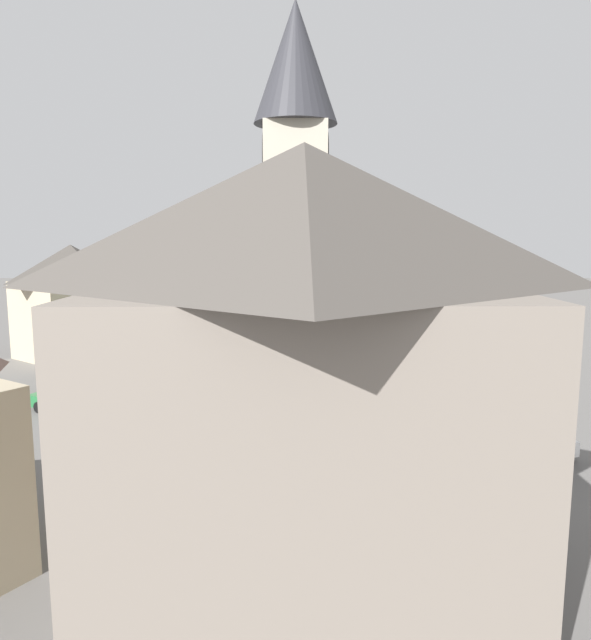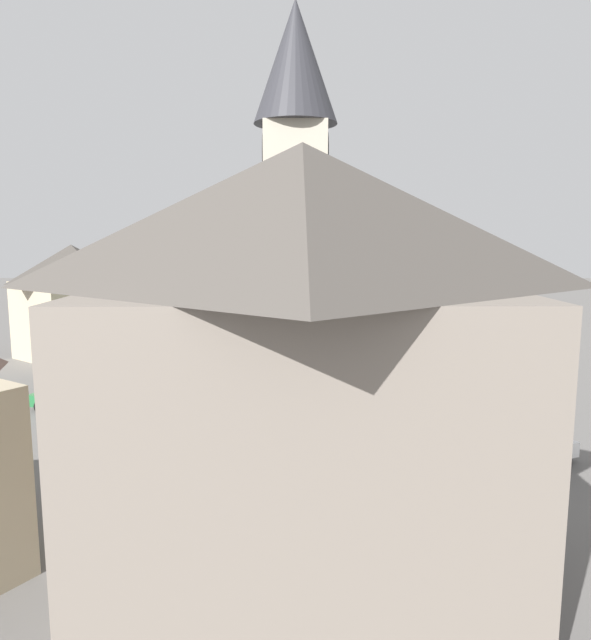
% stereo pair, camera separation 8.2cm
% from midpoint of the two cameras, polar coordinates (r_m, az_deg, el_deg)
% --- Properties ---
extents(ground_plane, '(200.00, 200.00, 0.00)m').
position_cam_midpoint_polar(ground_plane, '(33.32, 0.07, -8.20)').
color(ground_plane, '#605E5B').
extents(clock_tower, '(4.51, 4.51, 22.02)m').
position_cam_midpoint_polar(clock_tower, '(32.13, 0.08, 14.41)').
color(clock_tower, '#A59C89').
rests_on(clock_tower, ground).
extents(car_blue_kerb, '(2.94, 4.45, 1.53)m').
position_cam_midpoint_polar(car_blue_kerb, '(33.96, -21.64, -7.14)').
color(car_blue_kerb, '#236B38').
rests_on(car_blue_kerb, ground).
extents(car_silver_kerb, '(3.69, 4.37, 1.53)m').
position_cam_midpoint_polar(car_silver_kerb, '(37.44, 17.24, -5.52)').
color(car_silver_kerb, black).
rests_on(car_silver_kerb, ground).
extents(car_red_corner, '(3.17, 4.46, 1.53)m').
position_cam_midpoint_polar(car_red_corner, '(26.50, 22.17, -11.50)').
color(car_red_corner, white).
rests_on(car_red_corner, ground).
extents(car_white_side, '(4.14, 1.83, 1.53)m').
position_cam_midpoint_polar(car_white_side, '(38.56, 5.95, -4.79)').
color(car_white_side, '#236B38').
rests_on(car_white_side, ground).
extents(pedestrian, '(0.35, 0.51, 1.69)m').
position_cam_midpoint_polar(pedestrian, '(34.01, 16.81, -6.46)').
color(pedestrian, '#706656').
rests_on(pedestrian, ground).
extents(tree, '(5.61, 5.61, 7.83)m').
position_cam_midpoint_polar(tree, '(38.92, -15.35, 1.44)').
color(tree, brown).
rests_on(tree, ground).
extents(building_shop_left, '(10.09, 9.84, 8.84)m').
position_cam_midpoint_polar(building_shop_left, '(48.66, -21.11, 1.90)').
color(building_shop_left, tan).
rests_on(building_shop_left, ground).
extents(building_terrace_right, '(8.46, 10.87, 11.74)m').
position_cam_midpoint_polar(building_terrace_right, '(14.85, 0.83, -5.21)').
color(building_terrace_right, slate).
rests_on(building_terrace_right, ground).
extents(lamp_post, '(0.36, 0.36, 5.57)m').
position_cam_midpoint_polar(lamp_post, '(31.54, 10.95, -2.44)').
color(lamp_post, black).
rests_on(lamp_post, ground).
extents(road_sign, '(0.60, 0.07, 2.80)m').
position_cam_midpoint_polar(road_sign, '(26.68, 3.11, -8.18)').
color(road_sign, gray).
rests_on(road_sign, ground).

